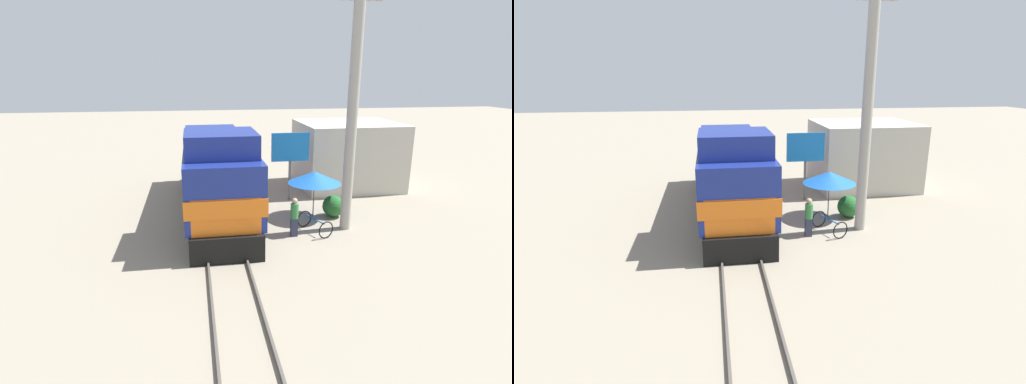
{
  "view_description": "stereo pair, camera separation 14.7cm",
  "coord_description": "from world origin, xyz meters",
  "views": [
    {
      "loc": [
        -1.06,
        -16.18,
        6.78
      ],
      "look_at": [
        1.2,
        -1.91,
        2.44
      ],
      "focal_mm": 28.0,
      "sensor_mm": 36.0,
      "label": 1
    },
    {
      "loc": [
        -0.91,
        -16.21,
        6.78
      ],
      "look_at": [
        1.2,
        -1.91,
        2.44
      ],
      "focal_mm": 28.0,
      "sensor_mm": 36.0,
      "label": 2
    }
  ],
  "objects": [
    {
      "name": "rail_near",
      "position": [
        -0.72,
        0.0,
        0.07
      ],
      "size": [
        0.08,
        34.08,
        0.15
      ],
      "primitive_type": "cube",
      "color": "#4C4742",
      "rests_on": "ground_plane"
    },
    {
      "name": "vendor_umbrella",
      "position": [
        4.56,
        1.51,
        2.0
      ],
      "size": [
        2.53,
        2.53,
        2.29
      ],
      "color": "#4C4C4C",
      "rests_on": "ground_plane"
    },
    {
      "name": "locomotive",
      "position": [
        0.0,
        3.07,
        1.95
      ],
      "size": [
        3.07,
        12.68,
        4.54
      ],
      "color": "black",
      "rests_on": "ground_plane"
    },
    {
      "name": "billboard_sign",
      "position": [
        4.07,
        4.42,
        2.74
      ],
      "size": [
        2.07,
        0.12,
        3.71
      ],
      "color": "#595959",
      "rests_on": "ground_plane"
    },
    {
      "name": "ground_plane",
      "position": [
        0.0,
        0.0,
        0.0
      ],
      "size": [
        120.0,
        120.0,
        0.0
      ],
      "primitive_type": "plane",
      "color": "gray"
    },
    {
      "name": "shrub_cluster",
      "position": [
        5.55,
        1.43,
        0.53
      ],
      "size": [
        1.07,
        1.07,
        1.07
      ],
      "primitive_type": "sphere",
      "color": "#236028",
      "rests_on": "ground_plane"
    },
    {
      "name": "rail_far",
      "position": [
        0.72,
        0.0,
        0.07
      ],
      "size": [
        0.08,
        34.08,
        0.15
      ],
      "primitive_type": "cube",
      "color": "#4C4742",
      "rests_on": "ground_plane"
    },
    {
      "name": "utility_pole",
      "position": [
        5.56,
        -0.14,
        5.44
      ],
      "size": [
        1.8,
        0.46,
        10.8
      ],
      "color": "#9E998E",
      "rests_on": "ground_plane"
    },
    {
      "name": "bicycle",
      "position": [
        4.06,
        -0.4,
        0.39
      ],
      "size": [
        1.28,
        1.77,
        0.76
      ],
      "rotation": [
        0.0,
        0.0,
        -2.78
      ],
      "color": "black",
      "rests_on": "ground_plane"
    },
    {
      "name": "building_block_distant",
      "position": [
        8.21,
        6.72,
        1.96
      ],
      "size": [
        5.78,
        4.92,
        3.91
      ],
      "primitive_type": "cube",
      "color": "#B7B2A3",
      "rests_on": "ground_plane"
    },
    {
      "name": "person_bystander",
      "position": [
        3.06,
        -0.66,
        0.93
      ],
      "size": [
        0.34,
        0.34,
        1.71
      ],
      "color": "#2D3347",
      "rests_on": "ground_plane"
    }
  ]
}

